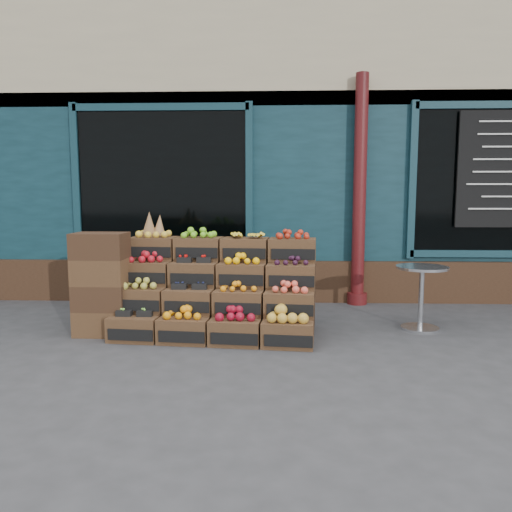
{
  "coord_description": "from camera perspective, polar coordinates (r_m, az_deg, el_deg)",
  "views": [
    {
      "loc": [
        0.01,
        -5.02,
        1.56
      ],
      "look_at": [
        -0.2,
        0.7,
        0.85
      ],
      "focal_mm": 35.0,
      "sensor_mm": 36.0,
      "label": 1
    }
  ],
  "objects": [
    {
      "name": "shopkeeper",
      "position": [
        7.73,
        -6.28,
        3.17
      ],
      "size": [
        0.83,
        0.61,
        2.08
      ],
      "primitive_type": "imported",
      "rotation": [
        0.0,
        0.0,
        3.29
      ],
      "color": "#1B5E20",
      "rests_on": "ground"
    },
    {
      "name": "bistro_table",
      "position": [
        6.06,
        18.37,
        -3.73
      ],
      "size": [
        0.59,
        0.59,
        0.74
      ],
      "rotation": [
        0.0,
        0.0,
        -0.0
      ],
      "color": "#B7BABE",
      "rests_on": "ground"
    },
    {
      "name": "spare_crates",
      "position": [
        5.8,
        -17.24,
        -3.08
      ],
      "size": [
        0.58,
        0.41,
        1.14
      ],
      "rotation": [
        0.0,
        0.0,
        -0.02
      ],
      "color": "#49301C",
      "rests_on": "ground"
    },
    {
      "name": "crate_display",
      "position": [
        5.69,
        -4.35,
        -4.49
      ],
      "size": [
        2.26,
        1.26,
        1.36
      ],
      "rotation": [
        0.0,
        0.0,
        -0.1
      ],
      "color": "#49301C",
      "rests_on": "ground"
    },
    {
      "name": "shop_facade",
      "position": [
        10.16,
        2.1,
        11.78
      ],
      "size": [
        12.0,
        6.24,
        4.8
      ],
      "color": "#102F39",
      "rests_on": "ground"
    },
    {
      "name": "ground",
      "position": [
        5.25,
        1.93,
        -10.2
      ],
      "size": [
        60.0,
        60.0,
        0.0
      ],
      "primitive_type": "plane",
      "color": "#363639",
      "rests_on": "ground"
    }
  ]
}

